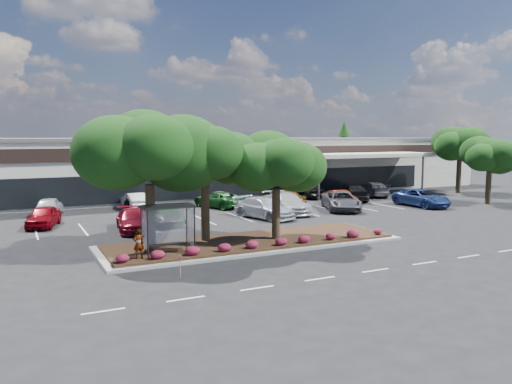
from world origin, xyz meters
name	(u,v)px	position (x,y,z in m)	size (l,w,h in m)	color
ground	(316,255)	(0.00, 0.00, 0.00)	(160.00, 160.00, 0.00)	black
retail_store	(155,165)	(0.06, 33.91, 3.15)	(80.40, 25.20, 6.25)	white
landscape_island	(252,242)	(-2.00, 4.00, 0.12)	(18.00, 6.00, 0.26)	#9A9A95
lane_markings	(236,225)	(-0.14, 10.42, 0.01)	(33.12, 20.06, 0.01)	silver
shrub_row	(268,242)	(-2.00, 1.90, 0.51)	(17.00, 0.80, 0.50)	maroon
bus_shelter	(167,215)	(-7.50, 2.95, 2.31)	(2.75, 1.55, 2.59)	black
island_tree_west	(149,178)	(-8.00, 4.50, 4.21)	(7.20, 7.20, 7.89)	black
island_tree_mid	(205,179)	(-4.50, 5.20, 3.92)	(6.60, 6.60, 7.32)	black
island_tree_east	(276,186)	(-0.50, 3.70, 3.51)	(5.80, 5.80, 6.50)	black
tree_east_near	(489,170)	(26.00, 10.00, 3.25)	(5.60, 5.60, 6.51)	black
tree_east_far	(459,160)	(31.00, 18.00, 3.81)	(6.40, 6.40, 7.62)	black
conifer_north_east	(344,148)	(34.00, 44.00, 4.50)	(3.96, 3.96, 9.00)	black
person_waiting	(139,244)	(-9.18, 2.37, 1.04)	(0.57, 0.37, 1.55)	#594C47
light_pole	(138,164)	(-3.25, 28.04, 3.65)	(1.40, 0.82, 8.34)	#9A9A95
survey_stake	(181,263)	(-8.04, -1.00, 0.67)	(0.08, 0.14, 1.04)	#A27E55
car_0	(44,217)	(-12.88, 15.78, 0.75)	(1.76, 4.38, 1.49)	maroon
car_1	(133,220)	(-7.46, 11.44, 0.74)	(2.06, 5.07, 1.47)	maroon
car_2	(164,214)	(-4.82, 13.21, 0.71)	(1.51, 4.32, 1.42)	#19411E
car_3	(156,215)	(-5.40, 13.06, 0.71)	(2.36, 5.13, 1.43)	#525259
car_4	(264,208)	(3.02, 12.14, 0.81)	(2.26, 5.57, 1.62)	#B2B6BE
car_5	(287,203)	(5.89, 13.57, 0.86)	(2.40, 5.91, 1.72)	#B9B9B9
car_6	(341,201)	(11.06, 12.97, 0.81)	(2.70, 5.86, 1.63)	#4E4F55
car_7	(341,198)	(13.08, 15.77, 0.68)	(1.44, 4.13, 1.36)	maroon
car_8	(422,198)	(19.13, 11.60, 0.79)	(2.62, 5.67, 1.58)	navy
car_9	(49,207)	(-12.17, 20.77, 0.79)	(1.86, 4.63, 1.58)	#A6ACB0
car_10	(135,201)	(-5.04, 21.72, 0.74)	(1.56, 4.47, 1.47)	white
car_11	(134,199)	(-4.91, 22.49, 0.77)	(1.81, 4.49, 1.53)	black
car_12	(219,197)	(2.91, 21.39, 0.66)	(1.56, 3.89, 1.32)	silver
car_13	(218,200)	(2.03, 19.31, 0.72)	(2.40, 5.20, 1.45)	#15511B
car_14	(282,197)	(7.70, 17.58, 0.80)	(1.88, 4.67, 1.59)	brown
car_15	(306,190)	(13.00, 21.86, 0.84)	(1.98, 4.93, 1.68)	black
car_16	(353,193)	(16.04, 17.76, 0.79)	(2.22, 5.47, 1.59)	black
car_17	(372,189)	(20.17, 19.85, 0.77)	(2.14, 5.27, 1.53)	#4E4D53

